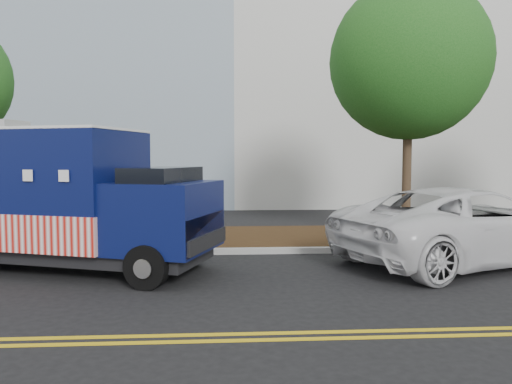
{
  "coord_description": "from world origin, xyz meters",
  "views": [
    {
      "loc": [
        1.55,
        -11.31,
        2.49
      ],
      "look_at": [
        2.3,
        0.6,
        1.66
      ],
      "focal_mm": 35.0,
      "sensor_mm": 36.0,
      "label": 1
    }
  ],
  "objects": [
    {
      "name": "ground",
      "position": [
        0.0,
        0.0,
        0.0
      ],
      "size": [
        120.0,
        120.0,
        0.0
      ],
      "primitive_type": "plane",
      "color": "black",
      "rests_on": "ground"
    },
    {
      "name": "curb",
      "position": [
        0.0,
        1.4,
        0.07
      ],
      "size": [
        120.0,
        0.18,
        0.15
      ],
      "primitive_type": "cube",
      "color": "#9E9E99",
      "rests_on": "ground"
    },
    {
      "name": "mulch_strip",
      "position": [
        0.0,
        3.5,
        0.07
      ],
      "size": [
        120.0,
        4.0,
        0.15
      ],
      "primitive_type": "cube",
      "color": "black",
      "rests_on": "ground"
    },
    {
      "name": "centerline_near",
      "position": [
        0.0,
        -4.45,
        0.01
      ],
      "size": [
        120.0,
        0.1,
        0.01
      ],
      "primitive_type": "cube",
      "color": "gold",
      "rests_on": "ground"
    },
    {
      "name": "centerline_far",
      "position": [
        0.0,
        -4.7,
        0.01
      ],
      "size": [
        120.0,
        0.1,
        0.01
      ],
      "primitive_type": "cube",
      "color": "gold",
      "rests_on": "ground"
    },
    {
      "name": "tree_c",
      "position": [
        6.86,
        2.95,
        5.26
      ],
      "size": [
        4.56,
        4.56,
        7.55
      ],
      "color": "#38281C",
      "rests_on": "ground"
    },
    {
      "name": "sign_post",
      "position": [
        -3.45,
        1.81,
        1.2
      ],
      "size": [
        0.06,
        0.06,
        2.4
      ],
      "primitive_type": "cube",
      "color": "#473828",
      "rests_on": "ground"
    },
    {
      "name": "food_truck",
      "position": [
        -2.05,
        -0.12,
        1.5
      ],
      "size": [
        6.67,
        4.15,
        3.32
      ],
      "rotation": [
        0.0,
        0.0,
        -0.33
      ],
      "color": "black",
      "rests_on": "ground"
    },
    {
      "name": "white_car",
      "position": [
        7.22,
        -0.08,
        0.9
      ],
      "size": [
        7.08,
        5.08,
        1.79
      ],
      "primitive_type": "imported",
      "rotation": [
        0.0,
        0.0,
        1.94
      ],
      "color": "silver",
      "rests_on": "ground"
    }
  ]
}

